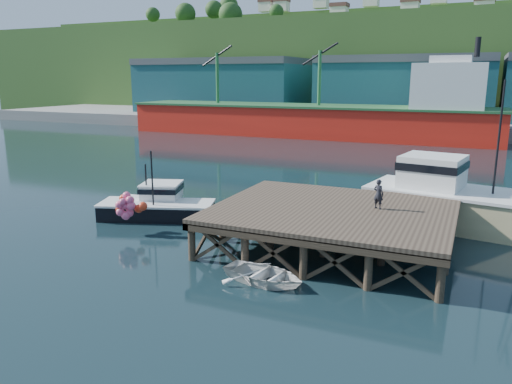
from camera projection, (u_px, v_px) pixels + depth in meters
The scene contains 12 objects.
ground at pixel (238, 234), 28.48m from camera, with size 300.00×300.00×0.00m, color black.
wharf at pixel (332, 212), 25.70m from camera, with size 12.00×10.00×2.62m.
far_quay at pixel (407, 121), 90.58m from camera, with size 160.00×40.00×2.00m, color gray.
warehouse_left at pixel (223, 89), 98.74m from camera, with size 32.00×16.00×9.00m, color #1A5657.
warehouse_mid at pixel (405, 90), 84.89m from camera, with size 28.00×16.00×9.00m, color #1A5657.
cargo_ship at pixel (328, 115), 73.82m from camera, with size 55.50×10.00×13.75m.
hillside at pixel (427, 67), 115.04m from camera, with size 220.00×50.00×22.00m, color #2D511E.
boat_navy at pixel (154, 203), 32.73m from camera, with size 5.45×2.94×3.38m.
boat_black at pixel (158, 205), 31.75m from camera, with size 7.58×6.29×4.40m.
trawler at pixel (476, 200), 29.03m from camera, with size 13.47×6.76×8.62m.
dinghy at pixel (264, 274), 21.62m from camera, with size 2.70×3.79×0.78m, color silver.
dockworker at pixel (379, 194), 25.51m from camera, with size 0.56×0.37×1.54m, color black.
Camera 1 is at (11.99, -24.45, 8.75)m, focal length 35.00 mm.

